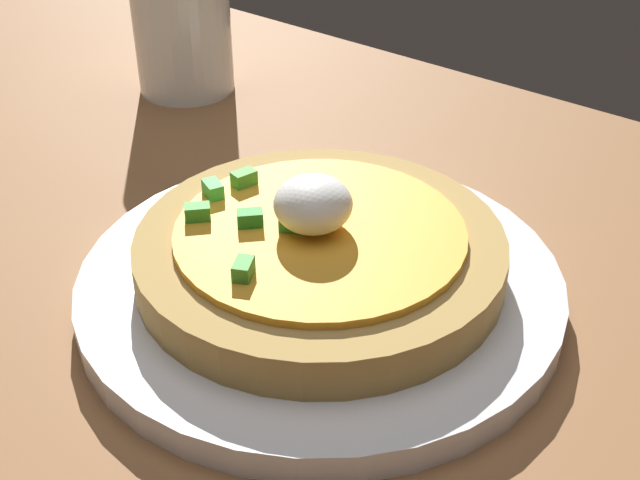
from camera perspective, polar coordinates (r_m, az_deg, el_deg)
The scene contains 4 objects.
dining_table at distance 45.41cm, azimuth -9.61°, elevation -5.55°, with size 125.15×72.16×2.40cm, color brown.
plate at distance 44.16cm, azimuth 0.00°, elevation -3.00°, with size 25.01×25.01×1.58cm, color white.
pizza at distance 42.89cm, azimuth -0.05°, elevation -0.67°, with size 18.79×18.79×5.40cm.
cup_far at distance 66.72cm, azimuth -9.29°, elevation 14.29°, with size 7.38×7.38×11.66cm.
Camera 1 is at (-27.30, 22.47, 29.70)cm, focal length 47.53 mm.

